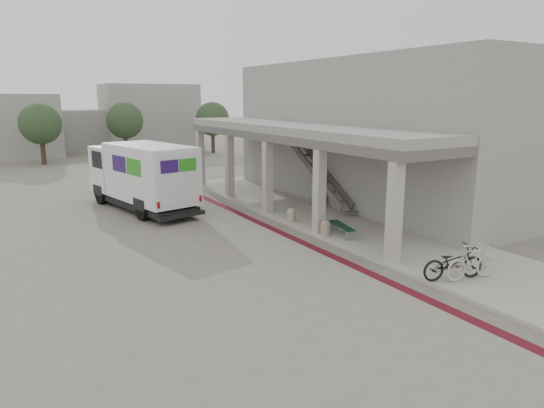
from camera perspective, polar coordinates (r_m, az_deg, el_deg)
ground at (r=17.43m, az=0.79°, el=-5.01°), size 120.00×120.00×0.00m
bike_lane_stripe at (r=19.57m, az=0.29°, el=-3.04°), size 0.35×40.00×0.01m
sidewalk at (r=19.69m, az=10.84°, el=-3.00°), size 4.40×28.00×0.12m
transit_building at (r=24.33m, az=9.28°, el=7.98°), size 7.60×17.00×7.00m
distant_backdrop at (r=50.53m, az=-23.89°, el=8.54°), size 28.00×10.00×6.50m
tree_left at (r=42.46m, az=-25.60°, el=8.49°), size 3.20×3.20×4.80m
tree_mid at (r=45.55m, az=-16.94°, el=9.35°), size 3.20×3.20×4.80m
tree_right at (r=47.12m, az=-7.02°, el=9.87°), size 3.20×3.20×4.80m
fedex_truck at (r=23.61m, az=-15.13°, el=3.34°), size 3.60×7.64×3.13m
bench at (r=18.51m, az=8.21°, el=-2.81°), size 0.74×1.71×0.39m
bollard_near at (r=18.49m, az=6.30°, el=-2.77°), size 0.37×0.37×0.56m
bollard_far at (r=20.41m, az=2.30°, el=-1.24°), size 0.38×0.38×0.57m
utility_cabinet at (r=23.27m, az=5.29°, el=1.07°), size 0.61×0.74×1.08m
bicycle_black at (r=14.83m, az=20.54°, el=-6.49°), size 2.01×1.14×1.00m
bicycle_cream at (r=15.03m, az=22.45°, el=-6.30°), size 1.80×0.74×1.05m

